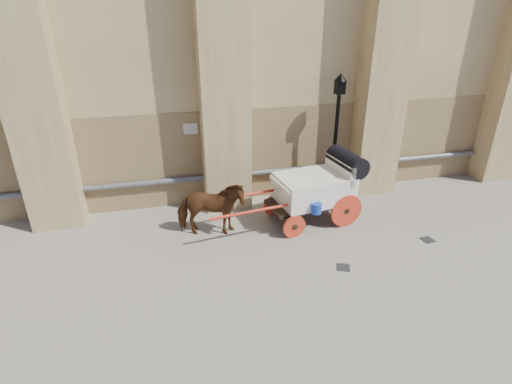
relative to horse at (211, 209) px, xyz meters
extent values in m
plane|color=slate|center=(1.75, -1.90, -0.80)|extent=(90.00, 90.00, 0.00)
cube|color=olive|center=(3.75, 2.25, 0.70)|extent=(44.00, 0.35, 3.00)
cylinder|color=#59595B|center=(3.75, 1.98, 0.10)|extent=(42.00, 0.18, 0.18)
cube|color=beige|center=(-0.25, 2.07, 1.70)|extent=(0.42, 0.04, 0.32)
imported|color=brown|center=(0.00, 0.00, 0.00)|extent=(2.01, 1.18, 1.60)
cube|color=black|center=(2.93, 0.11, -0.19)|extent=(2.58, 1.44, 0.13)
cube|color=silver|center=(3.04, 0.13, 0.26)|extent=(2.29, 1.67, 0.78)
cube|color=silver|center=(3.87, 0.25, 0.70)|extent=(0.36, 1.40, 0.61)
cube|color=silver|center=(2.10, 0.00, 0.54)|extent=(0.56, 1.27, 0.11)
cylinder|color=black|center=(4.09, 0.28, 0.93)|extent=(0.81, 1.46, 0.62)
cylinder|color=red|center=(3.85, -0.45, -0.30)|extent=(1.00, 0.21, 1.00)
cylinder|color=red|center=(3.66, 0.91, -0.30)|extent=(1.00, 0.21, 1.00)
cylinder|color=red|center=(2.20, -0.68, -0.46)|extent=(0.67, 0.16, 0.67)
cylinder|color=red|center=(2.01, 0.68, -0.46)|extent=(0.67, 0.16, 0.67)
cylinder|color=red|center=(1.18, -0.64, 0.15)|extent=(2.65, 0.45, 0.08)
cylinder|color=red|center=(1.04, 0.35, 0.15)|extent=(2.65, 0.45, 0.08)
cylinder|color=#143EAE|center=(2.82, -0.69, 0.04)|extent=(0.29, 0.29, 0.29)
cylinder|color=black|center=(4.16, 1.35, 0.92)|extent=(0.11, 0.11, 3.43)
cone|color=black|center=(4.16, 1.35, -0.63)|extent=(0.34, 0.34, 0.34)
cube|color=black|center=(4.16, 1.35, 2.88)|extent=(0.27, 0.27, 0.40)
cone|color=black|center=(4.16, 1.35, 3.16)|extent=(0.38, 0.38, 0.23)
cube|color=black|center=(2.94, -2.33, -0.79)|extent=(0.42, 0.42, 0.01)
cube|color=black|center=(5.74, -1.70, -0.79)|extent=(0.35, 0.35, 0.01)
camera|label=1|loc=(-1.05, -9.70, 5.12)|focal=28.00mm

